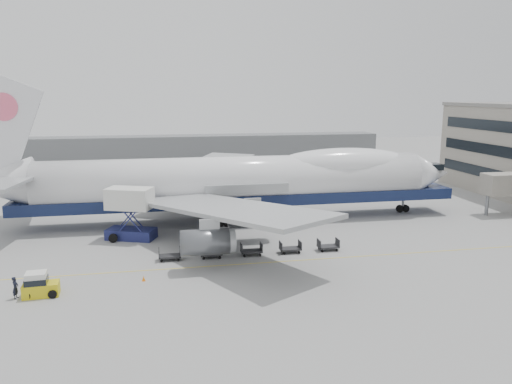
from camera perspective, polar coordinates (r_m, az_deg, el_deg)
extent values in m
plane|color=gray|center=(57.96, -0.51, -6.17)|extent=(260.00, 260.00, 0.00)
cube|color=gold|center=(52.37, 0.70, -8.10)|extent=(60.00, 0.15, 0.01)
cylinder|color=slate|center=(79.15, 24.88, -1.35)|extent=(0.50, 0.50, 3.00)
cube|color=slate|center=(125.13, -10.97, 4.71)|extent=(110.00, 8.00, 7.00)
cylinder|color=white|center=(68.13, -2.37, 1.40)|extent=(52.00, 6.40, 6.40)
cube|color=#111B3F|center=(68.77, -1.53, -0.67)|extent=(60.00, 5.76, 1.50)
cone|color=white|center=(77.89, 19.24, 2.03)|extent=(6.00, 6.40, 6.40)
ellipsoid|color=white|center=(71.84, 10.03, 3.18)|extent=(20.67, 5.78, 4.56)
cube|color=white|center=(69.13, -27.09, 6.59)|extent=(10.52, 0.50, 13.56)
cylinder|color=#F96183|center=(68.89, -26.88, 8.69)|extent=(3.40, 0.30, 3.40)
cube|color=#9EA0A3|center=(53.98, -3.21, -1.89)|extent=(20.35, 26.74, 2.26)
cube|color=#9EA0A3|center=(81.88, -5.96, 2.60)|extent=(20.35, 26.74, 2.26)
cylinder|color=#595B60|center=(86.68, -8.19, 1.55)|extent=(4.80, 2.60, 2.60)
cylinder|color=#595B60|center=(78.37, -3.46, 0.62)|extent=(4.80, 2.60, 2.60)
cylinder|color=#595B60|center=(59.06, -0.87, -2.91)|extent=(4.80, 2.60, 2.60)
cylinder|color=#595B60|center=(49.69, -5.88, -5.72)|extent=(4.80, 2.60, 2.60)
cylinder|color=slate|center=(76.78, 16.44, -1.31)|extent=(0.36, 0.36, 2.50)
cylinder|color=black|center=(76.93, 16.41, -1.82)|extent=(1.10, 0.45, 1.10)
cylinder|color=slate|center=(65.76, -4.53, -2.95)|extent=(0.36, 0.36, 2.50)
cylinder|color=black|center=(65.94, -4.52, -3.54)|extent=(1.10, 0.45, 1.10)
cylinder|color=slate|center=(71.56, -5.08, -1.79)|extent=(0.36, 0.36, 2.50)
cylinder|color=black|center=(71.72, -5.07, -2.33)|extent=(1.10, 0.45, 1.10)
cube|color=navy|center=(62.36, -14.06, -4.65)|extent=(6.30, 4.60, 1.25)
cube|color=silver|center=(61.33, -14.25, -0.71)|extent=(5.96, 4.65, 2.51)
cube|color=navy|center=(60.60, -14.21, -2.99)|extent=(3.83, 1.57, 4.49)
cube|color=navy|center=(63.03, -14.10, -2.44)|extent=(3.83, 1.57, 4.49)
cube|color=slate|center=(63.12, -14.17, -0.38)|extent=(3.05, 2.26, 0.15)
cylinder|color=black|center=(61.45, -16.02, -5.10)|extent=(1.03, 0.40, 1.03)
cylinder|color=black|center=(63.64, -15.86, -4.53)|extent=(1.03, 0.40, 1.03)
cylinder|color=black|center=(61.21, -12.18, -4.97)|extent=(1.03, 0.40, 1.03)
cylinder|color=black|center=(63.40, -12.15, -4.40)|extent=(1.03, 0.40, 1.03)
cube|color=gold|center=(47.95, -23.35, -10.19)|extent=(3.06, 1.78, 1.17)
cube|color=silver|center=(47.64, -23.83, -9.01)|extent=(1.79, 1.59, 1.06)
cube|color=black|center=(47.71, -23.81, -9.25)|extent=(1.90, 1.70, 0.53)
cylinder|color=black|center=(47.65, -24.77, -10.72)|extent=(0.74, 0.32, 0.74)
cylinder|color=black|center=(48.89, -24.39, -10.13)|extent=(0.74, 0.32, 0.74)
cylinder|color=black|center=(47.17, -22.23, -10.73)|extent=(0.74, 0.32, 0.74)
cylinder|color=black|center=(48.43, -21.92, -10.13)|extent=(0.74, 0.32, 0.74)
imported|color=black|center=(48.11, -25.80, -9.83)|extent=(0.54, 0.76, 1.96)
cone|color=orange|center=(48.69, -12.73, -9.61)|extent=(0.32, 0.32, 0.50)
cube|color=orange|center=(48.78, -12.72, -9.87)|extent=(0.34, 0.34, 0.03)
cube|color=#2D2D30|center=(53.81, -9.83, -7.23)|extent=(2.30, 1.35, 0.18)
cube|color=#2D2D30|center=(53.68, -11.03, -6.87)|extent=(0.08, 1.35, 0.90)
cube|color=#2D2D30|center=(53.71, -8.67, -6.78)|extent=(0.08, 1.35, 0.90)
cylinder|color=black|center=(53.38, -10.73, -7.75)|extent=(0.30, 0.12, 0.30)
cylinder|color=black|center=(54.42, -10.74, -7.38)|extent=(0.30, 0.12, 0.30)
cylinder|color=black|center=(53.40, -8.89, -7.68)|extent=(0.30, 0.12, 0.30)
cylinder|color=black|center=(54.44, -8.94, -7.31)|extent=(0.30, 0.12, 0.30)
cube|color=#2D2D30|center=(54.04, -5.15, -7.02)|extent=(2.30, 1.35, 0.18)
cube|color=#2D2D30|center=(53.83, -6.33, -6.67)|extent=(0.08, 1.35, 0.90)
cube|color=#2D2D30|center=(54.03, -3.99, -6.56)|extent=(0.08, 1.35, 0.90)
cylinder|color=black|center=(53.55, -5.99, -7.55)|extent=(0.30, 0.12, 0.30)
cylinder|color=black|center=(54.58, -6.10, -7.18)|extent=(0.30, 0.12, 0.30)
cylinder|color=black|center=(53.71, -4.17, -7.46)|extent=(0.30, 0.12, 0.30)
cylinder|color=black|center=(54.74, -4.31, -7.10)|extent=(0.30, 0.12, 0.30)
cube|color=#2D2D30|center=(54.63, -0.54, -6.77)|extent=(2.30, 1.35, 0.18)
cube|color=#2D2D30|center=(54.33, -1.69, -6.44)|extent=(0.08, 1.35, 0.90)
cube|color=#2D2D30|center=(54.71, 0.60, -6.30)|extent=(0.08, 1.35, 0.90)
cylinder|color=black|center=(54.07, -1.33, -7.30)|extent=(0.30, 0.12, 0.30)
cylinder|color=black|center=(55.10, -1.52, -6.94)|extent=(0.30, 0.12, 0.30)
cylinder|color=black|center=(54.36, 0.45, -7.20)|extent=(0.30, 0.12, 0.30)
cylinder|color=black|center=(55.39, 0.23, -6.84)|extent=(0.30, 0.12, 0.30)
cube|color=#2D2D30|center=(55.55, 3.94, -6.49)|extent=(2.30, 1.35, 0.18)
cube|color=#2D2D30|center=(55.17, 2.83, -6.17)|extent=(0.08, 1.35, 0.90)
cube|color=#2D2D30|center=(55.72, 5.04, -6.02)|extent=(0.08, 1.35, 0.90)
cylinder|color=black|center=(54.93, 3.22, -7.01)|extent=(0.30, 0.12, 0.30)
cylinder|color=black|center=(55.95, 2.94, -6.67)|extent=(0.30, 0.12, 0.30)
cylinder|color=black|center=(55.36, 4.94, -6.89)|extent=(0.30, 0.12, 0.30)
cylinder|color=black|center=(56.37, 4.63, -6.55)|extent=(0.30, 0.12, 0.30)
cube|color=#2D2D30|center=(56.80, 8.24, -6.18)|extent=(2.30, 1.35, 0.18)
cube|color=#2D2D30|center=(56.34, 7.19, -5.87)|extent=(0.08, 1.35, 0.90)
cube|color=#2D2D30|center=(57.05, 9.30, -5.71)|extent=(0.08, 1.35, 0.90)
cylinder|color=black|center=(56.13, 7.59, -6.70)|extent=(0.30, 0.12, 0.30)
cylinder|color=black|center=(57.12, 7.24, -6.36)|extent=(0.30, 0.12, 0.30)
cylinder|color=black|center=(56.68, 9.23, -6.57)|extent=(0.30, 0.12, 0.30)
cylinder|color=black|center=(57.66, 8.85, -6.24)|extent=(0.30, 0.12, 0.30)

